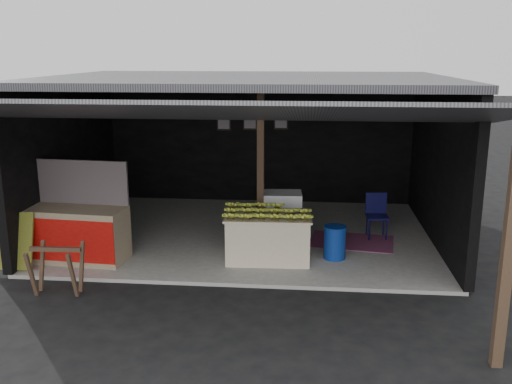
# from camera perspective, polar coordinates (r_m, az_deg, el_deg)

# --- Properties ---
(ground) EXTENTS (80.00, 80.00, 0.00)m
(ground) POSITION_cam_1_polar(r_m,az_deg,el_deg) (8.71, -2.64, -9.48)
(ground) COLOR black
(ground) RESTS_ON ground
(concrete_slab) EXTENTS (7.00, 5.00, 0.06)m
(concrete_slab) POSITION_cam_1_polar(r_m,az_deg,el_deg) (11.02, -0.84, -4.21)
(concrete_slab) COLOR gray
(concrete_slab) RESTS_ON ground
(shophouse) EXTENTS (7.40, 7.29, 3.02)m
(shophouse) POSITION_cam_1_polar(r_m,az_deg,el_deg) (10.88, -0.69, 6.74)
(shophouse) COLOR black
(shophouse) RESTS_ON ground
(banana_table) EXTENTS (1.45, 0.93, 0.78)m
(banana_table) POSITION_cam_1_polar(r_m,az_deg,el_deg) (9.50, 1.23, -4.53)
(banana_table) COLOR silver
(banana_table) RESTS_ON concrete_slab
(banana_pile) EXTENTS (1.33, 0.83, 0.15)m
(banana_pile) POSITION_cam_1_polar(r_m,az_deg,el_deg) (9.37, 1.25, -1.84)
(banana_pile) COLOR gold
(banana_pile) RESTS_ON banana_table
(white_crate) EXTENTS (0.84, 0.60, 0.90)m
(white_crate) POSITION_cam_1_polar(r_m,az_deg,el_deg) (10.50, 2.34, -2.43)
(white_crate) COLOR white
(white_crate) RESTS_ON concrete_slab
(neighbor_stall) EXTENTS (1.64, 0.85, 1.64)m
(neighbor_stall) POSITION_cam_1_polar(r_m,az_deg,el_deg) (9.92, -17.38, -3.78)
(neighbor_stall) COLOR #998466
(neighbor_stall) RESTS_ON concrete_slab
(green_signboard) EXTENTS (0.61, 0.29, 0.90)m
(green_signboard) POSITION_cam_1_polar(r_m,az_deg,el_deg) (9.89, -23.04, -4.52)
(green_signboard) COLOR black
(green_signboard) RESTS_ON concrete_slab
(sawhorse) EXTENTS (0.75, 0.66, 0.73)m
(sawhorse) POSITION_cam_1_polar(r_m,az_deg,el_deg) (8.77, -19.32, -6.90)
(sawhorse) COLOR #4D3526
(sawhorse) RESTS_ON ground
(water_barrel) EXTENTS (0.36, 0.36, 0.53)m
(water_barrel) POSITION_cam_1_polar(r_m,az_deg,el_deg) (9.68, 7.88, -5.09)
(water_barrel) COLOR navy
(water_barrel) RESTS_ON concrete_slab
(plastic_chair) EXTENTS (0.42, 0.42, 0.83)m
(plastic_chair) POSITION_cam_1_polar(r_m,az_deg,el_deg) (10.87, 11.96, -1.92)
(plastic_chair) COLOR #0A0936
(plastic_chair) RESTS_ON concrete_slab
(magenta_rug) EXTENTS (1.63, 1.21, 0.01)m
(magenta_rug) POSITION_cam_1_polar(r_m,az_deg,el_deg) (10.64, 9.52, -4.89)
(magenta_rug) COLOR #7A1B57
(magenta_rug) RESTS_ON concrete_slab
(picture_frames) EXTENTS (1.62, 0.04, 0.46)m
(picture_frames) POSITION_cam_1_polar(r_m,az_deg,el_deg) (12.97, -0.45, 7.14)
(picture_frames) COLOR black
(picture_frames) RESTS_ON shophouse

